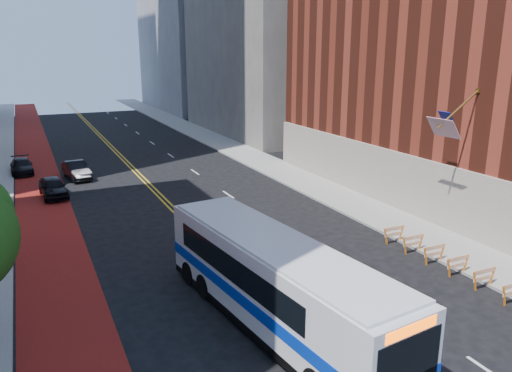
{
  "coord_description": "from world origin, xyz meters",
  "views": [
    {
      "loc": [
        -8.71,
        -11.85,
        10.66
      ],
      "look_at": [
        0.58,
        8.0,
        4.65
      ],
      "focal_mm": 35.0,
      "sensor_mm": 36.0,
      "label": 1
    }
  ],
  "objects_px": {
    "transit_bus": "(274,282)",
    "car_c": "(22,166)",
    "car_a": "(53,187)",
    "car_b": "(76,170)"
  },
  "relations": [
    {
      "from": "transit_bus",
      "to": "car_c",
      "type": "height_order",
      "value": "transit_bus"
    },
    {
      "from": "transit_bus",
      "to": "car_a",
      "type": "bearing_deg",
      "value": 99.39
    },
    {
      "from": "car_a",
      "to": "car_b",
      "type": "height_order",
      "value": "car_a"
    },
    {
      "from": "car_a",
      "to": "car_b",
      "type": "xyz_separation_m",
      "value": [
        2.17,
        5.01,
        -0.0
      ]
    },
    {
      "from": "car_c",
      "to": "car_b",
      "type": "bearing_deg",
      "value": -45.35
    },
    {
      "from": "car_b",
      "to": "car_c",
      "type": "height_order",
      "value": "car_b"
    },
    {
      "from": "car_b",
      "to": "car_c",
      "type": "xyz_separation_m",
      "value": [
        -4.23,
        4.01,
        -0.09
      ]
    },
    {
      "from": "car_a",
      "to": "car_c",
      "type": "distance_m",
      "value": 9.25
    },
    {
      "from": "transit_bus",
      "to": "car_b",
      "type": "distance_m",
      "value": 28.51
    },
    {
      "from": "car_a",
      "to": "car_c",
      "type": "height_order",
      "value": "car_a"
    }
  ]
}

